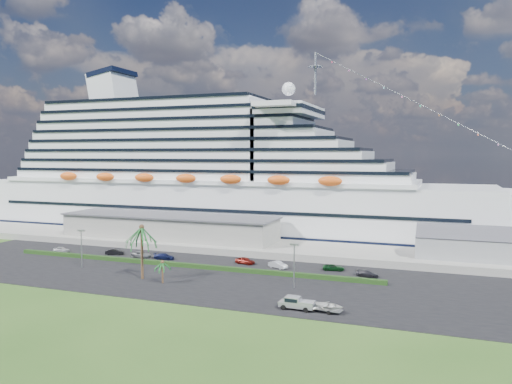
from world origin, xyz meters
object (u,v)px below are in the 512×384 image
at_px(cruise_ship, 217,180).
at_px(pickup_truck, 296,303).
at_px(boat_trailer, 327,306).
at_px(parked_car_3, 164,256).

distance_m(cruise_ship, pickup_truck, 83.43).
bearing_deg(cruise_ship, pickup_truck, -56.34).
distance_m(cruise_ship, boat_trailer, 86.19).
xyz_separation_m(pickup_truck, boat_trailer, (4.97, 0.06, -0.00)).
bearing_deg(parked_car_3, cruise_ship, 2.18).
bearing_deg(pickup_truck, cruise_ship, 123.66).
height_order(pickup_truck, boat_trailer, pickup_truck).
bearing_deg(boat_trailer, cruise_ship, 126.48).
height_order(cruise_ship, boat_trailer, cruise_ship).
height_order(cruise_ship, parked_car_3, cruise_ship).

